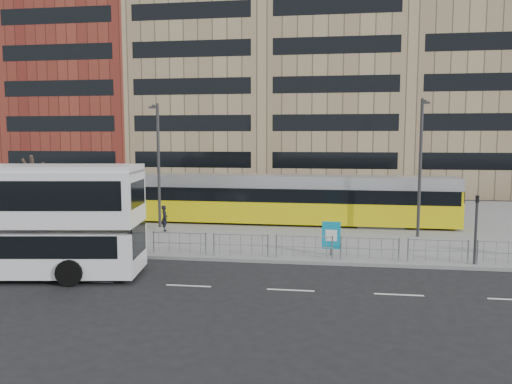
# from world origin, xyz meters

# --- Properties ---
(ground) EXTENTS (120.00, 120.00, 0.00)m
(ground) POSITION_xyz_m (0.00, 0.00, 0.00)
(ground) COLOR black
(ground) RESTS_ON ground
(plaza) EXTENTS (64.00, 24.00, 0.15)m
(plaza) POSITION_xyz_m (0.00, 12.00, 0.07)
(plaza) COLOR slate
(plaza) RESTS_ON ground
(kerb) EXTENTS (64.00, 0.25, 0.17)m
(kerb) POSITION_xyz_m (0.00, 0.05, 0.07)
(kerb) COLOR gray
(kerb) RESTS_ON ground
(building_row) EXTENTS (70.40, 18.40, 31.20)m
(building_row) POSITION_xyz_m (1.55, 34.27, 12.91)
(building_row) COLOR maroon
(building_row) RESTS_ON ground
(pedestrian_barrier) EXTENTS (32.07, 0.07, 1.10)m
(pedestrian_barrier) POSITION_xyz_m (2.00, 0.50, 0.98)
(pedestrian_barrier) COLOR #989AA0
(pedestrian_barrier) RESTS_ON plaza
(road_markings) EXTENTS (62.00, 0.12, 0.01)m
(road_markings) POSITION_xyz_m (1.00, -4.00, 0.01)
(road_markings) COLOR white
(road_markings) RESTS_ON ground
(tram) EXTENTS (27.01, 3.01, 3.18)m
(tram) POSITION_xyz_m (-1.98, 9.96, 1.74)
(tram) COLOR yellow
(tram) RESTS_ON plaza
(ad_panel) EXTENTS (0.88, 0.12, 1.64)m
(ad_panel) POSITION_xyz_m (3.55, 1.25, 1.11)
(ad_panel) COLOR #2D2D30
(ad_panel) RESTS_ON plaza
(pedestrian) EXTENTS (0.56, 0.67, 1.57)m
(pedestrian) POSITION_xyz_m (-6.35, 6.23, 0.93)
(pedestrian) COLOR black
(pedestrian) RESTS_ON plaza
(traffic_light_west) EXTENTS (0.20, 0.23, 3.10)m
(traffic_light_west) POSITION_xyz_m (-6.47, 0.50, 2.12)
(traffic_light_west) COLOR #2D2D30
(traffic_light_west) RESTS_ON plaza
(traffic_light_east) EXTENTS (0.21, 0.23, 3.10)m
(traffic_light_east) POSITION_xyz_m (9.89, 0.51, 2.12)
(traffic_light_east) COLOR #2D2D30
(traffic_light_east) RESTS_ON plaza
(lamp_post_west) EXTENTS (0.45, 1.04, 7.73)m
(lamp_post_west) POSITION_xyz_m (-7.10, 7.48, 4.39)
(lamp_post_west) COLOR #2D2D30
(lamp_post_west) RESTS_ON plaza
(lamp_post_east) EXTENTS (0.45, 1.04, 7.80)m
(lamp_post_east) POSITION_xyz_m (8.51, 6.59, 4.42)
(lamp_post_east) COLOR #2D2D30
(lamp_post_east) RESTS_ON plaza
(bare_tree) EXTENTS (3.76, 3.76, 6.35)m
(bare_tree) POSITION_xyz_m (-15.32, 7.03, 4.77)
(bare_tree) COLOR black
(bare_tree) RESTS_ON plaza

